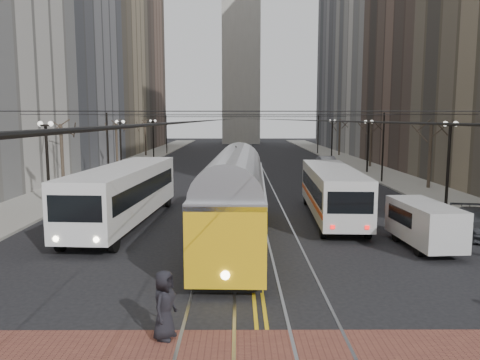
{
  "coord_description": "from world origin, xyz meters",
  "views": [
    {
      "loc": [
        -0.68,
        -13.78,
        6.06
      ],
      "look_at": [
        -0.59,
        9.41,
        3.0
      ],
      "focal_mm": 35.0,
      "sensor_mm": 36.0,
      "label": 1
    }
  ],
  "objects_px": {
    "sedan_parked": "(478,223)",
    "cargo_van": "(424,226)",
    "rear_bus": "(332,194)",
    "streetcar": "(235,208)",
    "sedan_grey": "(345,185)",
    "transit_bus": "(124,196)",
    "sedan_silver": "(327,164)",
    "pedestrian_a": "(164,305)"
  },
  "relations": [
    {
      "from": "sedan_parked",
      "to": "cargo_van",
      "type": "bearing_deg",
      "value": -137.52
    },
    {
      "from": "rear_bus",
      "to": "sedan_parked",
      "type": "bearing_deg",
      "value": -28.09
    },
    {
      "from": "streetcar",
      "to": "cargo_van",
      "type": "bearing_deg",
      "value": -4.7
    },
    {
      "from": "sedan_grey",
      "to": "transit_bus",
      "type": "bearing_deg",
      "value": -138.24
    },
    {
      "from": "sedan_silver",
      "to": "sedan_parked",
      "type": "bearing_deg",
      "value": -89.53
    },
    {
      "from": "streetcar",
      "to": "transit_bus",
      "type": "bearing_deg",
      "value": 150.35
    },
    {
      "from": "pedestrian_a",
      "to": "rear_bus",
      "type": "bearing_deg",
      "value": -9.18
    },
    {
      "from": "rear_bus",
      "to": "sedan_silver",
      "type": "relative_size",
      "value": 2.35
    },
    {
      "from": "transit_bus",
      "to": "sedan_silver",
      "type": "xyz_separation_m",
      "value": [
        16.9,
        28.09,
        -0.85
      ]
    },
    {
      "from": "transit_bus",
      "to": "streetcar",
      "type": "bearing_deg",
      "value": -27.51
    },
    {
      "from": "transit_bus",
      "to": "sedan_grey",
      "type": "xyz_separation_m",
      "value": [
        15.2,
        11.29,
        -0.97
      ]
    },
    {
      "from": "streetcar",
      "to": "sedan_grey",
      "type": "bearing_deg",
      "value": 61.73
    },
    {
      "from": "sedan_parked",
      "to": "pedestrian_a",
      "type": "xyz_separation_m",
      "value": [
        -14.51,
        -11.5,
        0.31
      ]
    },
    {
      "from": "cargo_van",
      "to": "sedan_parked",
      "type": "distance_m",
      "value": 4.53
    },
    {
      "from": "transit_bus",
      "to": "sedan_parked",
      "type": "xyz_separation_m",
      "value": [
        18.97,
        -2.5,
        -1.0
      ]
    },
    {
      "from": "transit_bus",
      "to": "streetcar",
      "type": "relative_size",
      "value": 0.9
    },
    {
      "from": "streetcar",
      "to": "pedestrian_a",
      "type": "xyz_separation_m",
      "value": [
        -1.86,
        -10.1,
        -0.77
      ]
    },
    {
      "from": "sedan_parked",
      "to": "pedestrian_a",
      "type": "distance_m",
      "value": 18.52
    },
    {
      "from": "rear_bus",
      "to": "sedan_silver",
      "type": "xyz_separation_m",
      "value": [
        4.73,
        26.49,
        -0.71
      ]
    },
    {
      "from": "rear_bus",
      "to": "pedestrian_a",
      "type": "bearing_deg",
      "value": -113.32
    },
    {
      "from": "pedestrian_a",
      "to": "sedan_grey",
      "type": "bearing_deg",
      "value": -5.88
    },
    {
      "from": "sedan_grey",
      "to": "pedestrian_a",
      "type": "height_order",
      "value": "pedestrian_a"
    },
    {
      "from": "transit_bus",
      "to": "streetcar",
      "type": "height_order",
      "value": "streetcar"
    },
    {
      "from": "rear_bus",
      "to": "sedan_silver",
      "type": "distance_m",
      "value": 26.92
    },
    {
      "from": "streetcar",
      "to": "cargo_van",
      "type": "xyz_separation_m",
      "value": [
        8.86,
        -1.04,
        -0.68
      ]
    },
    {
      "from": "streetcar",
      "to": "pedestrian_a",
      "type": "relative_size",
      "value": 7.65
    },
    {
      "from": "rear_bus",
      "to": "streetcar",
      "type": "bearing_deg",
      "value": -133.8
    },
    {
      "from": "transit_bus",
      "to": "sedan_grey",
      "type": "distance_m",
      "value": 18.96
    },
    {
      "from": "cargo_van",
      "to": "sedan_parked",
      "type": "xyz_separation_m",
      "value": [
        3.8,
        2.44,
        -0.39
      ]
    },
    {
      "from": "sedan_grey",
      "to": "sedan_silver",
      "type": "xyz_separation_m",
      "value": [
        1.71,
        16.8,
        0.12
      ]
    },
    {
      "from": "pedestrian_a",
      "to": "sedan_silver",
      "type": "bearing_deg",
      "value": 0.66
    },
    {
      "from": "cargo_van",
      "to": "sedan_silver",
      "type": "relative_size",
      "value": 0.97
    },
    {
      "from": "rear_bus",
      "to": "sedan_parked",
      "type": "relative_size",
      "value": 2.53
    },
    {
      "from": "rear_bus",
      "to": "cargo_van",
      "type": "bearing_deg",
      "value": -62.34
    },
    {
      "from": "sedan_grey",
      "to": "pedestrian_a",
      "type": "relative_size",
      "value": 2.15
    },
    {
      "from": "rear_bus",
      "to": "cargo_van",
      "type": "xyz_separation_m",
      "value": [
        3.0,
        -6.54,
        -0.47
      ]
    },
    {
      "from": "rear_bus",
      "to": "sedan_parked",
      "type": "height_order",
      "value": "rear_bus"
    },
    {
      "from": "transit_bus",
      "to": "cargo_van",
      "type": "relative_size",
      "value": 2.77
    },
    {
      "from": "sedan_parked",
      "to": "rear_bus",
      "type": "bearing_deg",
      "value": 158.63
    },
    {
      "from": "transit_bus",
      "to": "sedan_parked",
      "type": "distance_m",
      "value": 19.17
    },
    {
      "from": "sedan_silver",
      "to": "rear_bus",
      "type": "bearing_deg",
      "value": -103.52
    },
    {
      "from": "pedestrian_a",
      "to": "transit_bus",
      "type": "bearing_deg",
      "value": 34.8
    }
  ]
}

